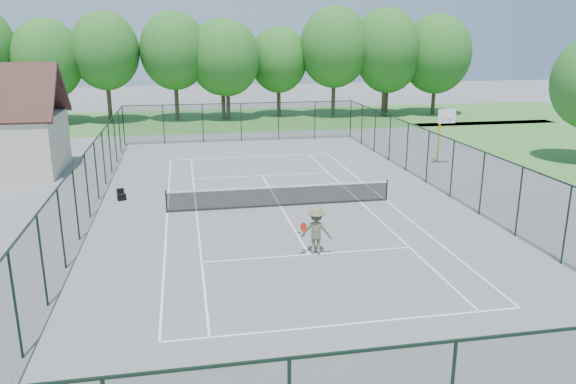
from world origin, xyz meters
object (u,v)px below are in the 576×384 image
sports_bag_a (120,191)px  tennis_player (316,231)px  basketball_goal (443,125)px  tennis_net (280,195)px

sports_bag_a → tennis_player: 13.20m
tennis_player → sports_bag_a: bearing=129.1°
basketball_goal → tennis_player: 18.08m
basketball_goal → tennis_net: bearing=-148.3°
tennis_net → basketball_goal: basketball_goal is taller
sports_bag_a → tennis_player: tennis_player is taller
tennis_net → tennis_player: tennis_player is taller
tennis_net → basketball_goal: 14.21m
tennis_player → basketball_goal: bearing=49.6°
basketball_goal → tennis_player: bearing=-130.4°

